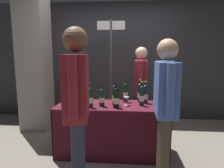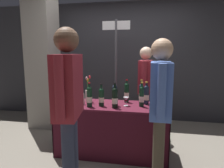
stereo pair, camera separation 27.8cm
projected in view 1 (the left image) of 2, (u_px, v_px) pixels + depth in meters
ground_plane at (112, 152)px, 2.94m from camera, size 12.00×12.00×0.00m
back_partition at (118, 62)px, 4.40m from camera, size 6.90×0.12×2.54m
concrete_pillar at (34, 53)px, 3.70m from camera, size 0.51×0.51×2.91m
tasting_table at (112, 120)px, 2.86m from camera, size 1.58×0.61×0.73m
featured_wine_bottle at (142, 95)px, 2.75m from camera, size 0.07×0.07×0.34m
display_bottle_0 at (140, 92)px, 2.96m from camera, size 0.07×0.07×0.35m
display_bottle_1 at (115, 95)px, 2.77m from camera, size 0.07×0.07×0.34m
display_bottle_2 at (158, 97)px, 2.69m from camera, size 0.07×0.07×0.33m
display_bottle_3 at (73, 93)px, 2.86m from camera, size 0.07×0.07×0.36m
display_bottle_4 at (102, 97)px, 2.72m from camera, size 0.08×0.08×0.32m
display_bottle_5 at (116, 97)px, 2.64m from camera, size 0.08×0.08×0.35m
display_bottle_6 at (125, 92)px, 2.97m from camera, size 0.07×0.07×0.35m
display_bottle_7 at (90, 97)px, 2.66m from camera, size 0.08×0.08×0.34m
display_bottle_8 at (145, 94)px, 2.89m from camera, size 0.08×0.08×0.33m
wine_glass_near_vendor at (162, 101)px, 2.60m from camera, size 0.07×0.07×0.15m
wine_glass_mid at (126, 99)px, 2.77m from camera, size 0.08×0.08×0.12m
flower_vase at (87, 95)px, 2.94m from camera, size 0.10×0.10×0.40m
brochure_stand at (80, 99)px, 2.83m from camera, size 0.16×0.10×0.17m
vendor_presenter at (141, 83)px, 3.51m from camera, size 0.24×0.62×1.57m
taster_foreground_right at (77, 98)px, 1.88m from camera, size 0.28×0.64×1.71m
taster_foreground_left at (165, 99)px, 2.13m from camera, size 0.22×0.61×1.61m
booth_signpost at (111, 65)px, 3.63m from camera, size 0.50×0.04×2.06m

